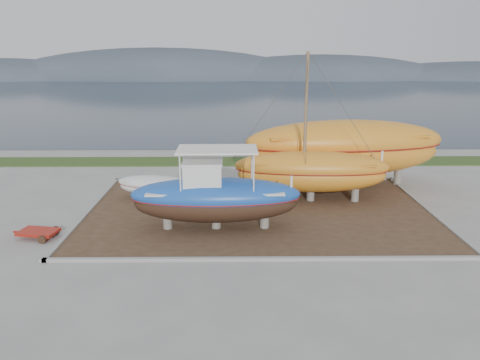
{
  "coord_description": "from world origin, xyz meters",
  "views": [
    {
      "loc": [
        -1.28,
        -19.75,
        8.41
      ],
      "look_at": [
        -1.01,
        4.0,
        1.76
      ],
      "focal_mm": 35.0,
      "sensor_mm": 36.0,
      "label": 1
    }
  ],
  "objects_px": {
    "orange_bare_hull": "(344,155)",
    "red_trailer": "(39,234)",
    "blue_caique": "(216,189)",
    "white_dinghy": "(156,188)",
    "orange_sailboat": "(313,129)"
  },
  "relations": [
    {
      "from": "orange_sailboat",
      "to": "orange_bare_hull",
      "type": "distance_m",
      "value": 4.33
    },
    {
      "from": "blue_caique",
      "to": "orange_bare_hull",
      "type": "height_order",
      "value": "orange_bare_hull"
    },
    {
      "from": "orange_bare_hull",
      "to": "blue_caique",
      "type": "bearing_deg",
      "value": -143.27
    },
    {
      "from": "orange_bare_hull",
      "to": "white_dinghy",
      "type": "bearing_deg",
      "value": -172.42
    },
    {
      "from": "white_dinghy",
      "to": "red_trailer",
      "type": "distance_m",
      "value": 7.13
    },
    {
      "from": "blue_caique",
      "to": "red_trailer",
      "type": "bearing_deg",
      "value": -173.29
    },
    {
      "from": "orange_bare_hull",
      "to": "red_trailer",
      "type": "bearing_deg",
      "value": -158.66
    },
    {
      "from": "red_trailer",
      "to": "blue_caique",
      "type": "bearing_deg",
      "value": 17.63
    },
    {
      "from": "blue_caique",
      "to": "orange_bare_hull",
      "type": "bearing_deg",
      "value": 41.89
    },
    {
      "from": "blue_caique",
      "to": "orange_bare_hull",
      "type": "distance_m",
      "value": 10.5
    },
    {
      "from": "blue_caique",
      "to": "white_dinghy",
      "type": "height_order",
      "value": "blue_caique"
    },
    {
      "from": "blue_caique",
      "to": "orange_sailboat",
      "type": "xyz_separation_m",
      "value": [
        5.24,
        4.24,
        2.18
      ]
    },
    {
      "from": "orange_bare_hull",
      "to": "red_trailer",
      "type": "height_order",
      "value": "orange_bare_hull"
    },
    {
      "from": "blue_caique",
      "to": "orange_sailboat",
      "type": "bearing_deg",
      "value": 38.32
    },
    {
      "from": "white_dinghy",
      "to": "red_trailer",
      "type": "xyz_separation_m",
      "value": [
        -4.56,
        -5.45,
        -0.56
      ]
    }
  ]
}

